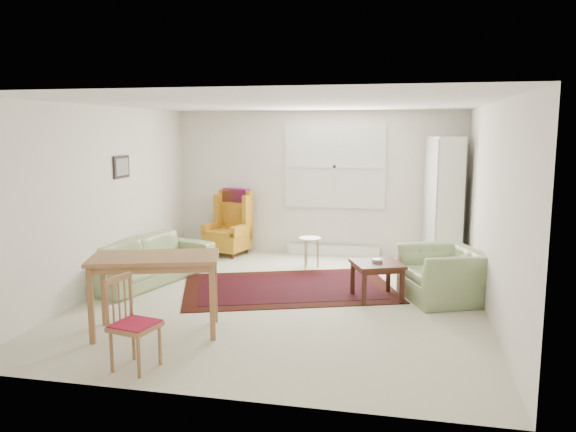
% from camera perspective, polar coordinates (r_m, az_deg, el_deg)
% --- Properties ---
extents(room, '(5.04, 5.54, 2.51)m').
position_cam_1_polar(room, '(7.28, 0.00, 1.50)').
color(room, beige).
rests_on(room, ground).
extents(rug, '(3.31, 2.68, 0.03)m').
position_cam_1_polar(rug, '(7.85, 0.05, -7.23)').
color(rug, black).
rests_on(rug, ground).
extents(sofa, '(1.39, 2.26, 0.85)m').
position_cam_1_polar(sofa, '(8.38, -13.93, -3.56)').
color(sofa, '#889D68').
rests_on(sofa, ground).
extents(armchair, '(1.22, 1.29, 0.80)m').
position_cam_1_polar(armchair, '(7.50, 15.54, -5.27)').
color(armchair, '#889D68').
rests_on(armchair, ground).
extents(wingback_chair, '(0.81, 0.84, 1.15)m').
position_cam_1_polar(wingback_chair, '(9.82, -6.19, -0.67)').
color(wingback_chair, '#C1831D').
rests_on(wingback_chair, ground).
extents(coffee_table, '(0.78, 0.78, 0.49)m').
position_cam_1_polar(coffee_table, '(7.41, 9.00, -6.47)').
color(coffee_table, '#401B13').
rests_on(coffee_table, ground).
extents(stool, '(0.39, 0.39, 0.48)m').
position_cam_1_polar(stool, '(8.98, 2.25, -3.69)').
color(stool, white).
rests_on(stool, ground).
extents(cabinet, '(0.60, 0.90, 2.07)m').
position_cam_1_polar(cabinet, '(9.29, 15.50, 1.39)').
color(cabinet, white).
rests_on(cabinet, ground).
extents(desk, '(1.48, 1.03, 0.85)m').
position_cam_1_polar(desk, '(6.26, -13.26, -7.75)').
color(desk, '#96673C').
rests_on(desk, ground).
extents(desk_chair, '(0.45, 0.45, 0.86)m').
position_cam_1_polar(desk_chair, '(5.39, -15.29, -10.51)').
color(desk_chair, '#96673C').
rests_on(desk_chair, ground).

